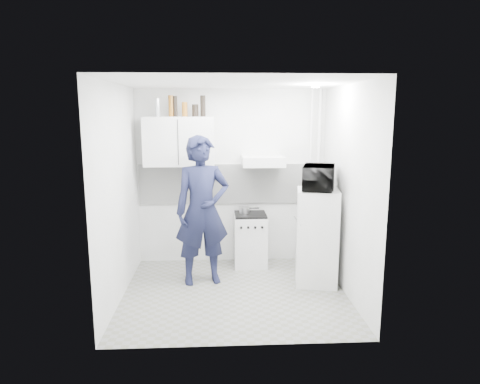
{
  "coord_description": "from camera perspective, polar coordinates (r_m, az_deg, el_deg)",
  "views": [
    {
      "loc": [
        -0.2,
        -5.1,
        2.27
      ],
      "look_at": [
        0.08,
        0.3,
        1.25
      ],
      "focal_mm": 32.0,
      "sensor_mm": 36.0,
      "label": 1
    }
  ],
  "objects": [
    {
      "name": "stove_top",
      "position": [
        6.3,
        1.4,
        -3.03
      ],
      "size": [
        0.46,
        0.46,
        0.03
      ],
      "primitive_type": "cube",
      "color": "black",
      "rests_on": "stove"
    },
    {
      "name": "wall_right",
      "position": [
        5.44,
        14.18,
        0.07
      ],
      "size": [
        0.0,
        2.6,
        2.6
      ],
      "primitive_type": "plane",
      "rotation": [
        1.57,
        0.0,
        -1.57
      ],
      "color": "silver",
      "rests_on": "floor"
    },
    {
      "name": "wall_back",
      "position": [
        6.43,
        -1.18,
        1.99
      ],
      "size": [
        2.8,
        0.0,
        2.8
      ],
      "primitive_type": "plane",
      "rotation": [
        1.57,
        0.0,
        0.0
      ],
      "color": "silver",
      "rests_on": "floor"
    },
    {
      "name": "floor",
      "position": [
        5.59,
        -0.71,
        -13.29
      ],
      "size": [
        2.8,
        2.8,
        0.0
      ],
      "primitive_type": "plane",
      "color": "gray",
      "rests_on": "ground"
    },
    {
      "name": "bottle_d",
      "position": [
        6.21,
        -8.65,
        11.23
      ],
      "size": [
        0.06,
        0.06,
        0.29
      ],
      "primitive_type": "cylinder",
      "color": "black",
      "rests_on": "upper_cabinet"
    },
    {
      "name": "wall_left",
      "position": [
        5.33,
        -15.95,
        -0.22
      ],
      "size": [
        0.0,
        2.6,
        2.6
      ],
      "primitive_type": "plane",
      "rotation": [
        1.57,
        0.0,
        1.57
      ],
      "color": "silver",
      "rests_on": "floor"
    },
    {
      "name": "ceiling_spot_fixture",
      "position": [
        5.45,
        10.02,
        13.68
      ],
      "size": [
        0.1,
        0.1,
        0.02
      ],
      "primitive_type": "cylinder",
      "color": "white",
      "rests_on": "ceiling"
    },
    {
      "name": "pipe_a",
      "position": [
        6.52,
        10.34,
        1.94
      ],
      "size": [
        0.05,
        0.05,
        2.6
      ],
      "primitive_type": "cylinder",
      "color": "silver",
      "rests_on": "floor"
    },
    {
      "name": "person",
      "position": [
        5.65,
        -5.04,
        -2.5
      ],
      "size": [
        0.8,
        0.61,
        1.97
      ],
      "primitive_type": "imported",
      "rotation": [
        0.0,
        0.0,
        0.21
      ],
      "color": "#151831",
      "rests_on": "floor"
    },
    {
      "name": "canister_b",
      "position": [
        6.19,
        -5.99,
        10.76
      ],
      "size": [
        0.09,
        0.09,
        0.17
      ],
      "primitive_type": "cylinder",
      "color": "black",
      "rests_on": "upper_cabinet"
    },
    {
      "name": "bottle_b",
      "position": [
        6.24,
        -10.97,
        10.99
      ],
      "size": [
        0.07,
        0.07,
        0.25
      ],
      "primitive_type": "cylinder",
      "color": "#B2B7BC",
      "rests_on": "upper_cabinet"
    },
    {
      "name": "saucepan",
      "position": [
        6.34,
        0.57,
        -2.41
      ],
      "size": [
        0.15,
        0.15,
        0.09
      ],
      "primitive_type": "cylinder",
      "color": "silver",
      "rests_on": "stove_top"
    },
    {
      "name": "fridge",
      "position": [
        5.77,
        10.2,
        -5.93
      ],
      "size": [
        0.61,
        0.61,
        1.27
      ],
      "primitive_type": "cube",
      "rotation": [
        0.0,
        0.0,
        -0.17
      ],
      "color": "white",
      "rests_on": "floor"
    },
    {
      "name": "range_hood",
      "position": [
        6.18,
        3.07,
        4.15
      ],
      "size": [
        0.6,
        0.5,
        0.14
      ],
      "primitive_type": "cube",
      "color": "silver",
      "rests_on": "wall_back"
    },
    {
      "name": "upper_cabinet",
      "position": [
        6.22,
        -8.12,
        6.69
      ],
      "size": [
        1.0,
        0.35,
        0.7
      ],
      "primitive_type": "cube",
      "color": "white",
      "rests_on": "wall_back"
    },
    {
      "name": "ceiling",
      "position": [
        5.12,
        -0.77,
        14.37
      ],
      "size": [
        2.8,
        2.8,
        0.0
      ],
      "primitive_type": "plane",
      "color": "white",
      "rests_on": "wall_back"
    },
    {
      "name": "stove",
      "position": [
        6.41,
        1.38,
        -6.48
      ],
      "size": [
        0.48,
        0.48,
        0.76
      ],
      "primitive_type": "cube",
      "color": "silver",
      "rests_on": "floor"
    },
    {
      "name": "pipe_b",
      "position": [
        6.5,
        9.31,
        1.94
      ],
      "size": [
        0.04,
        0.04,
        2.6
      ],
      "primitive_type": "cylinder",
      "color": "silver",
      "rests_on": "floor"
    },
    {
      "name": "bottle_e",
      "position": [
        6.18,
        -4.97,
        11.34
      ],
      "size": [
        0.07,
        0.07,
        0.29
      ],
      "primitive_type": "cylinder",
      "color": "black",
      "rests_on": "upper_cabinet"
    },
    {
      "name": "bottle_c",
      "position": [
        6.21,
        -9.19,
        11.26
      ],
      "size": [
        0.07,
        0.07,
        0.3
      ],
      "primitive_type": "cylinder",
      "color": "brown",
      "rests_on": "upper_cabinet"
    },
    {
      "name": "canister_a",
      "position": [
        6.2,
        -7.39,
        10.87
      ],
      "size": [
        0.08,
        0.08,
        0.2
      ],
      "primitive_type": "cylinder",
      "color": "brown",
      "rests_on": "upper_cabinet"
    },
    {
      "name": "backsplash",
      "position": [
        6.43,
        -1.17,
        1.09
      ],
      "size": [
        2.74,
        0.03,
        0.6
      ],
      "primitive_type": "cube",
      "color": "white",
      "rests_on": "wall_back"
    },
    {
      "name": "microwave",
      "position": [
        5.6,
        10.47,
        1.9
      ],
      "size": [
        0.66,
        0.53,
        0.32
      ],
      "primitive_type": "imported",
      "rotation": [
        0.0,
        0.0,
        1.29
      ],
      "color": "black",
      "rests_on": "fridge"
    }
  ]
}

